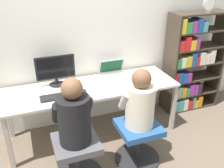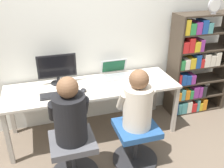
% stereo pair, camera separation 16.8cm
% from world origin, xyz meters
% --- Properties ---
extents(ground_plane, '(14.00, 14.00, 0.00)m').
position_xyz_m(ground_plane, '(0.00, 0.00, 0.00)').
color(ground_plane, brown).
extents(wall_back, '(10.00, 0.05, 2.60)m').
position_xyz_m(wall_back, '(0.00, 0.75, 1.30)').
color(wall_back, silver).
rests_on(wall_back, ground_plane).
extents(desk, '(2.18, 0.69, 0.71)m').
position_xyz_m(desk, '(0.00, 0.34, 0.65)').
color(desk, beige).
rests_on(desk, ground_plane).
extents(desktop_monitor, '(0.49, 0.19, 0.39)m').
position_xyz_m(desktop_monitor, '(-0.40, 0.55, 0.92)').
color(desktop_monitor, black).
rests_on(desktop_monitor, desk).
extents(laptop, '(0.36, 0.29, 0.22)m').
position_xyz_m(laptop, '(0.37, 0.54, 0.76)').
color(laptop, '#B7B7BC').
rests_on(laptop, desk).
extents(keyboard, '(0.44, 0.15, 0.03)m').
position_xyz_m(keyboard, '(-0.43, 0.21, 0.73)').
color(keyboard, '#232326').
rests_on(keyboard, desk).
extents(computer_mouse_by_keyboard, '(0.07, 0.09, 0.03)m').
position_xyz_m(computer_mouse_by_keyboard, '(-0.14, 0.23, 0.73)').
color(computer_mouse_by_keyboard, black).
rests_on(computer_mouse_by_keyboard, desk).
extents(office_chair_left, '(0.53, 0.53, 0.50)m').
position_xyz_m(office_chair_left, '(-0.38, -0.36, 0.28)').
color(office_chair_left, '#262628').
rests_on(office_chair_left, ground_plane).
extents(office_chair_right, '(0.53, 0.53, 0.50)m').
position_xyz_m(office_chair_right, '(0.34, -0.34, 0.28)').
color(office_chair_right, '#262628').
rests_on(office_chair_right, ground_plane).
extents(person_at_monitor, '(0.40, 0.34, 0.70)m').
position_xyz_m(person_at_monitor, '(-0.38, -0.36, 0.80)').
color(person_at_monitor, black).
rests_on(person_at_monitor, office_chair_left).
extents(person_at_laptop, '(0.39, 0.33, 0.67)m').
position_xyz_m(person_at_laptop, '(0.34, -0.33, 0.79)').
color(person_at_laptop, beige).
rests_on(person_at_laptop, office_chair_right).
extents(bookshelf, '(0.88, 0.34, 1.51)m').
position_xyz_m(bookshelf, '(1.58, 0.48, 0.71)').
color(bookshelf, '#382D23').
rests_on(bookshelf, ground_plane).
extents(desk_clock, '(0.19, 0.03, 0.21)m').
position_xyz_m(desk_clock, '(1.68, 0.40, 1.62)').
color(desk_clock, '#B2B2B7').
rests_on(desk_clock, bookshelf).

